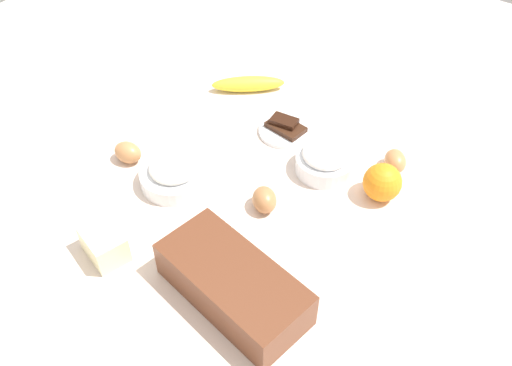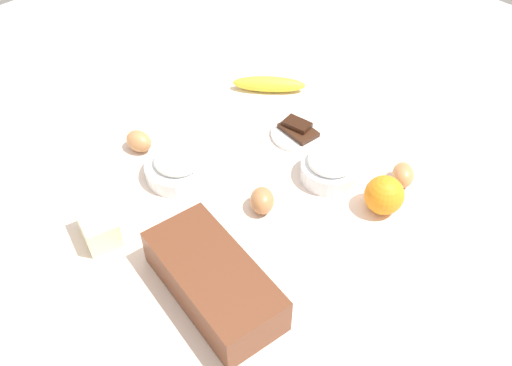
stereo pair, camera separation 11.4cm
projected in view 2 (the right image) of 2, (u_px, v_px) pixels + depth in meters
The scene contains 11 objects.
ground_plane at pixel (256, 200), 1.17m from camera, with size 2.40×2.40×0.02m, color beige.
loaf_pan at pixel (213, 279), 0.96m from camera, with size 0.30×0.17×0.08m.
flour_bowl at pixel (179, 165), 1.19m from camera, with size 0.15×0.15×0.06m.
sugar_bowl at pixel (331, 167), 1.19m from camera, with size 0.13×0.13×0.07m.
banana at pixel (269, 84), 1.43m from camera, with size 0.19×0.04×0.04m, color yellow.
orange_fruit at pixel (384, 195), 1.11m from camera, with size 0.08×0.08×0.08m, color orange.
butter_block at pixel (99, 227), 1.07m from camera, with size 0.09×0.06×0.06m, color #F4EDB2.
egg_near_butter at pixel (403, 175), 1.18m from camera, with size 0.05×0.05×0.06m, color #BA7E4C.
egg_beside_bowl at pixel (262, 200), 1.12m from camera, with size 0.05×0.05×0.06m, color #AC7446.
egg_loose at pixel (139, 141), 1.26m from camera, with size 0.05×0.05×0.07m, color #BC7F4D.
chocolate_plate at pixel (298, 132), 1.30m from camera, with size 0.13×0.13×0.03m.
Camera 2 is at (-0.57, 0.57, 0.84)m, focal length 38.45 mm.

